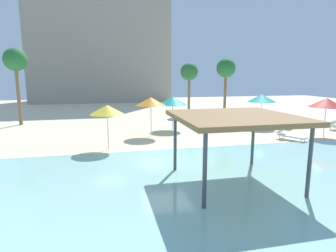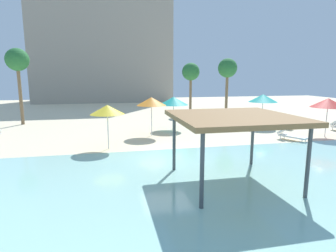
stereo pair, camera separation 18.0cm
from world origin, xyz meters
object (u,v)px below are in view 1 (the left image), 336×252
Objects in this scene: palm_tree_1 at (226,69)px; lounge_chair_1 at (278,124)px; beach_umbrella_yellow_1 at (107,110)px; lounge_chair_5 at (290,135)px; palm_tree_2 at (189,73)px; beach_umbrella_teal_5 at (173,101)px; palm_tree_0 at (15,61)px; beach_umbrella_teal_2 at (262,98)px; beach_umbrella_red_3 at (327,103)px; beach_umbrella_orange_4 at (151,101)px; shade_pavilion at (235,119)px.

lounge_chair_1 is at bearing -76.68° from palm_tree_1.
beach_umbrella_yellow_1 is 0.43× the size of palm_tree_1.
palm_tree_2 is at bearing 164.11° from lounge_chair_5.
palm_tree_0 is at bearing 158.23° from beach_umbrella_teal_5.
beach_umbrella_red_3 is at bearing -63.71° from beach_umbrella_teal_2.
palm_tree_1 is 4.23m from palm_tree_2.
lounge_chair_5 is 0.33× the size of palm_tree_1.
beach_umbrella_yellow_1 is 11.88m from lounge_chair_5.
beach_umbrella_red_3 is 0.48× the size of palm_tree_2.
palm_tree_0 is at bearing 145.93° from beach_umbrella_orange_4.
palm_tree_1 reaches higher than beach_umbrella_orange_4.
palm_tree_1 reaches higher than beach_umbrella_yellow_1.
palm_tree_1 is at bearing 152.13° from lounge_chair_5.
beach_umbrella_yellow_1 is 0.94× the size of beach_umbrella_orange_4.
shade_pavilion is 18.41m from palm_tree_1.
beach_umbrella_teal_2 is 5.44m from lounge_chair_5.
lounge_chair_5 is 14.65m from palm_tree_2.
lounge_chair_1 is at bearing 15.21° from beach_umbrella_yellow_1.
palm_tree_2 is (5.94, 10.42, 2.09)m from beach_umbrella_orange_4.
beach_umbrella_teal_5 is 8.76m from lounge_chair_5.
beach_umbrella_orange_4 reaches higher than beach_umbrella_teal_2.
beach_umbrella_teal_5 is 1.31× the size of lounge_chair_5.
beach_umbrella_orange_4 is 1.06× the size of beach_umbrella_teal_5.
palm_tree_0 reaches higher than lounge_chair_1.
palm_tree_2 is (3.88, 8.38, 2.26)m from beach_umbrella_teal_5.
lounge_chair_1 is at bearing 2.99° from beach_umbrella_orange_4.
palm_tree_1 reaches higher than beach_umbrella_red_3.
beach_umbrella_orange_4 reaches higher than lounge_chair_5.
shade_pavilion is 12.04m from beach_umbrella_red_3.
beach_umbrella_yellow_1 reaches higher than lounge_chair_1.
beach_umbrella_yellow_1 is 7.22m from beach_umbrella_teal_5.
palm_tree_1 is (19.11, 0.37, -0.54)m from palm_tree_0.
lounge_chair_1 is (-1.33, 3.43, -2.03)m from beach_umbrella_red_3.
lounge_chair_5 is (8.70, -3.35, -2.09)m from beach_umbrella_orange_4.
beach_umbrella_yellow_1 is 15.98m from palm_tree_1.
beach_umbrella_orange_4 is 0.46× the size of palm_tree_1.
beach_umbrella_teal_5 is 0.44× the size of palm_tree_1.
shade_pavilion is at bearing -53.60° from beach_umbrella_yellow_1.
beach_umbrella_red_3 is 0.99× the size of beach_umbrella_orange_4.
beach_umbrella_red_3 is at bearing -66.37° from palm_tree_2.
palm_tree_0 is 16.62m from palm_tree_2.
beach_umbrella_teal_5 is 8.71m from lounge_chair_1.
lounge_chair_5 is at bearing -90.62° from palm_tree_1.
beach_umbrella_red_3 is at bearing -13.59° from lounge_chair_1.
beach_umbrella_orange_4 is 2.90m from beach_umbrella_teal_5.
beach_umbrella_teal_5 reaches higher than lounge_chair_5.
shade_pavilion is 11.54m from beach_umbrella_teal_5.
beach_umbrella_red_3 is 24.33m from palm_tree_0.
beach_umbrella_red_3 is 14.67m from palm_tree_2.
shade_pavilion reaches higher than beach_umbrella_teal_2.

